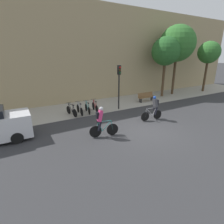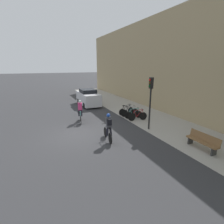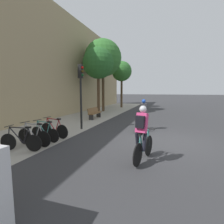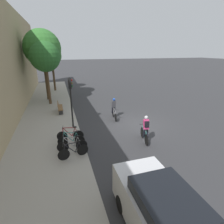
{
  "view_description": "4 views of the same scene",
  "coord_description": "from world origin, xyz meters",
  "px_view_note": "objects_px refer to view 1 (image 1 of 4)",
  "views": [
    {
      "loc": [
        -6.77,
        -7.47,
        4.52
      ],
      "look_at": [
        -1.57,
        1.6,
        1.08
      ],
      "focal_mm": 28.0,
      "sensor_mm": 36.0,
      "label": 1
    },
    {
      "loc": [
        10.84,
        -2.38,
        4.51
      ],
      "look_at": [
        -1.86,
        3.26,
        0.76
      ],
      "focal_mm": 28.0,
      "sensor_mm": 36.0,
      "label": 2
    },
    {
      "loc": [
        -8.03,
        0.07,
        2.24
      ],
      "look_at": [
        0.51,
        2.86,
        1.14
      ],
      "focal_mm": 28.0,
      "sensor_mm": 36.0,
      "label": 3
    },
    {
      "loc": [
        -11.45,
        5.69,
        5.53
      ],
      "look_at": [
        -0.95,
        2.43,
        1.6
      ],
      "focal_mm": 28.0,
      "sensor_mm": 36.0,
      "label": 4
    }
  ],
  "objects_px": {
    "cyclist_grey": "(154,107)",
    "parked_bike_1": "(80,109)",
    "parked_bike_0": "(72,111)",
    "traffic_light_pole": "(119,79)",
    "cyclist_pink": "(101,121)",
    "parked_bike_3": "(95,107)",
    "bench": "(146,97)",
    "parked_bike_2": "(88,108)"
  },
  "relations": [
    {
      "from": "cyclist_grey",
      "to": "parked_bike_1",
      "type": "xyz_separation_m",
      "value": [
        -4.21,
        3.86,
        -0.55
      ]
    },
    {
      "from": "parked_bike_0",
      "to": "traffic_light_pole",
      "type": "xyz_separation_m",
      "value": [
        4.08,
        -0.36,
        2.18
      ]
    },
    {
      "from": "cyclist_pink",
      "to": "parked_bike_3",
      "type": "relative_size",
      "value": 1.07
    },
    {
      "from": "cyclist_pink",
      "to": "parked_bike_0",
      "type": "bearing_deg",
      "value": 94.57
    },
    {
      "from": "parked_bike_1",
      "to": "bench",
      "type": "relative_size",
      "value": 0.91
    },
    {
      "from": "cyclist_pink",
      "to": "parked_bike_3",
      "type": "bearing_deg",
      "value": 69.85
    },
    {
      "from": "parked_bike_2",
      "to": "parked_bike_0",
      "type": "bearing_deg",
      "value": 180.0
    },
    {
      "from": "parked_bike_3",
      "to": "parked_bike_1",
      "type": "bearing_deg",
      "value": -179.98
    },
    {
      "from": "cyclist_pink",
      "to": "parked_bike_0",
      "type": "relative_size",
      "value": 1.09
    },
    {
      "from": "parked_bike_1",
      "to": "parked_bike_3",
      "type": "relative_size",
      "value": 1.02
    },
    {
      "from": "cyclist_pink",
      "to": "bench",
      "type": "bearing_deg",
      "value": 33.29
    },
    {
      "from": "cyclist_grey",
      "to": "parked_bike_0",
      "type": "relative_size",
      "value": 1.08
    },
    {
      "from": "parked_bike_3",
      "to": "cyclist_grey",
      "type": "bearing_deg",
      "value": -53.17
    },
    {
      "from": "parked_bike_3",
      "to": "traffic_light_pole",
      "type": "relative_size",
      "value": 0.45
    },
    {
      "from": "parked_bike_2",
      "to": "parked_bike_3",
      "type": "height_order",
      "value": "parked_bike_3"
    },
    {
      "from": "cyclist_grey",
      "to": "traffic_light_pole",
      "type": "bearing_deg",
      "value": 102.77
    },
    {
      "from": "cyclist_pink",
      "to": "parked_bike_2",
      "type": "distance_m",
      "value": 4.59
    },
    {
      "from": "parked_bike_1",
      "to": "cyclist_pink",
      "type": "bearing_deg",
      "value": -93.93
    },
    {
      "from": "cyclist_grey",
      "to": "parked_bike_1",
      "type": "bearing_deg",
      "value": 137.54
    },
    {
      "from": "parked_bike_1",
      "to": "parked_bike_3",
      "type": "height_order",
      "value": "parked_bike_3"
    },
    {
      "from": "cyclist_pink",
      "to": "parked_bike_0",
      "type": "distance_m",
      "value": 4.5
    },
    {
      "from": "bench",
      "to": "cyclist_pink",
      "type": "bearing_deg",
      "value": -146.71
    },
    {
      "from": "parked_bike_0",
      "to": "parked_bike_1",
      "type": "xyz_separation_m",
      "value": [
        0.66,
        0.0,
        0.01
      ]
    },
    {
      "from": "cyclist_grey",
      "to": "bench",
      "type": "xyz_separation_m",
      "value": [
        3.0,
        4.35,
        -0.47
      ]
    },
    {
      "from": "parked_bike_2",
      "to": "bench",
      "type": "relative_size",
      "value": 0.86
    },
    {
      "from": "bench",
      "to": "parked_bike_2",
      "type": "bearing_deg",
      "value": -175.72
    },
    {
      "from": "cyclist_pink",
      "to": "parked_bike_3",
      "type": "height_order",
      "value": "cyclist_pink"
    },
    {
      "from": "parked_bike_3",
      "to": "bench",
      "type": "relative_size",
      "value": 0.89
    },
    {
      "from": "parked_bike_3",
      "to": "parked_bike_0",
      "type": "bearing_deg",
      "value": -179.98
    },
    {
      "from": "cyclist_grey",
      "to": "parked_bike_3",
      "type": "bearing_deg",
      "value": 126.83
    },
    {
      "from": "bench",
      "to": "traffic_light_pole",
      "type": "bearing_deg",
      "value": -167.28
    },
    {
      "from": "parked_bike_1",
      "to": "traffic_light_pole",
      "type": "xyz_separation_m",
      "value": [
        3.42,
        -0.37,
        2.17
      ]
    },
    {
      "from": "cyclist_grey",
      "to": "parked_bike_3",
      "type": "relative_size",
      "value": 1.06
    },
    {
      "from": "parked_bike_2",
      "to": "cyclist_grey",
      "type": "bearing_deg",
      "value": -47.36
    },
    {
      "from": "parked_bike_3",
      "to": "traffic_light_pole",
      "type": "bearing_deg",
      "value": -9.89
    },
    {
      "from": "cyclist_pink",
      "to": "traffic_light_pole",
      "type": "height_order",
      "value": "traffic_light_pole"
    },
    {
      "from": "cyclist_grey",
      "to": "parked_bike_0",
      "type": "bearing_deg",
      "value": 141.66
    },
    {
      "from": "cyclist_pink",
      "to": "cyclist_grey",
      "type": "height_order",
      "value": "cyclist_pink"
    },
    {
      "from": "parked_bike_0",
      "to": "parked_bike_2",
      "type": "bearing_deg",
      "value": -0.0
    },
    {
      "from": "parked_bike_0",
      "to": "parked_bike_1",
      "type": "distance_m",
      "value": 0.66
    },
    {
      "from": "cyclist_pink",
      "to": "traffic_light_pole",
      "type": "distance_m",
      "value": 5.76
    },
    {
      "from": "parked_bike_3",
      "to": "traffic_light_pole",
      "type": "xyz_separation_m",
      "value": [
        2.1,
        -0.37,
        2.17
      ]
    }
  ]
}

